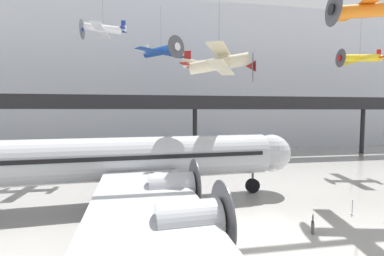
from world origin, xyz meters
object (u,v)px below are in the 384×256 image
object	(u,v)px
suspended_plane_blue_trainer	(161,51)
stanchion_barrier	(352,210)
suspended_plane_orange_highwing	(369,10)
suspended_plane_cream_biplane	(219,63)
airliner_silver_main	(129,159)
suspended_plane_yellow_lowwing	(360,58)
info_sign_pedestal	(313,226)
suspended_plane_white_twin	(103,29)

from	to	relation	value
suspended_plane_blue_trainer	stanchion_barrier	distance (m)	31.29
suspended_plane_orange_highwing	suspended_plane_cream_biplane	xyz separation A→B (m)	(-12.38, 2.12, -4.41)
airliner_silver_main	suspended_plane_yellow_lowwing	size ratio (longest dim) A/B	3.36
suspended_plane_blue_trainer	suspended_plane_yellow_lowwing	size ratio (longest dim) A/B	0.82
suspended_plane_yellow_lowwing	info_sign_pedestal	xyz separation A→B (m)	(-16.63, -15.33, -13.76)
suspended_plane_cream_biplane	info_sign_pedestal	size ratio (longest dim) A/B	10.57
suspended_plane_yellow_lowwing	suspended_plane_orange_highwing	world-z (taller)	suspended_plane_orange_highwing
suspended_plane_yellow_lowwing	stanchion_barrier	size ratio (longest dim) A/B	9.29
suspended_plane_yellow_lowwing	info_sign_pedestal	distance (m)	26.47
suspended_plane_white_twin	suspended_plane_cream_biplane	distance (m)	16.52
suspended_plane_orange_highwing	stanchion_barrier	distance (m)	16.52
info_sign_pedestal	suspended_plane_yellow_lowwing	bearing A→B (deg)	73.37
suspended_plane_blue_trainer	suspended_plane_cream_biplane	size ratio (longest dim) A/B	0.62
suspended_plane_cream_biplane	info_sign_pedestal	xyz separation A→B (m)	(3.86, -7.74, -11.14)
stanchion_barrier	info_sign_pedestal	distance (m)	5.13
info_sign_pedestal	suspended_plane_orange_highwing	bearing A→B (deg)	64.11
airliner_silver_main	suspended_plane_white_twin	xyz separation A→B (m)	(-3.64, 11.06, 13.66)
suspended_plane_white_twin	suspended_plane_orange_highwing	size ratio (longest dim) A/B	0.86
suspended_plane_cream_biplane	info_sign_pedestal	distance (m)	14.10
airliner_silver_main	suspended_plane_blue_trainer	bearing A→B (deg)	75.57
stanchion_barrier	suspended_plane_yellow_lowwing	bearing A→B (deg)	47.70
suspended_plane_blue_trainer	stanchion_barrier	xyz separation A→B (m)	(12.69, -23.54, -16.24)
suspended_plane_blue_trainer	suspended_plane_cream_biplane	world-z (taller)	suspended_plane_blue_trainer
suspended_plane_yellow_lowwing	suspended_plane_orange_highwing	xyz separation A→B (m)	(-8.11, -9.71, 1.79)
stanchion_barrier	info_sign_pedestal	world-z (taller)	info_sign_pedestal
suspended_plane_orange_highwing	stanchion_barrier	size ratio (longest dim) A/B	7.87
stanchion_barrier	info_sign_pedestal	size ratio (longest dim) A/B	0.87
airliner_silver_main	suspended_plane_white_twin	world-z (taller)	suspended_plane_white_twin
suspended_plane_yellow_lowwing	stanchion_barrier	world-z (taller)	suspended_plane_yellow_lowwing
suspended_plane_white_twin	info_sign_pedestal	xyz separation A→B (m)	(15.15, -18.41, -16.76)
suspended_plane_white_twin	stanchion_barrier	distance (m)	30.68
suspended_plane_white_twin	stanchion_barrier	world-z (taller)	suspended_plane_white_twin
airliner_silver_main	stanchion_barrier	xyz separation A→B (m)	(16.16, -5.19, -3.23)
stanchion_barrier	suspended_plane_orange_highwing	bearing A→B (deg)	41.75
stanchion_barrier	suspended_plane_blue_trainer	bearing A→B (deg)	118.33
suspended_plane_white_twin	stanchion_barrier	bearing A→B (deg)	141.88
suspended_plane_white_twin	stanchion_barrier	size ratio (longest dim) A/B	6.80
suspended_plane_orange_highwing	info_sign_pedestal	distance (m)	18.60
suspended_plane_orange_highwing	suspended_plane_cream_biplane	bearing A→B (deg)	0.91
airliner_silver_main	suspended_plane_white_twin	bearing A→B (deg)	104.50
suspended_plane_blue_trainer	airliner_silver_main	bearing A→B (deg)	-48.83
airliner_silver_main	suspended_plane_cream_biplane	distance (m)	11.10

